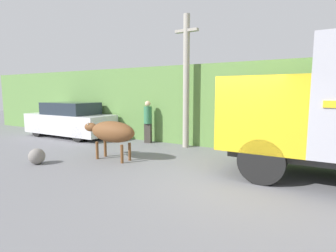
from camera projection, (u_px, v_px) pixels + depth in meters
ground_plane at (226, 179)px, 6.45m from camera, size 60.00×60.00×0.00m
hillside_embankment at (271, 104)px, 11.81m from camera, size 32.00×6.22×3.21m
building_backdrop at (133, 107)px, 13.80m from camera, size 6.45×2.70×2.70m
brown_cow at (111, 132)px, 8.26m from camera, size 2.03×0.67×1.24m
parked_suv at (70, 120)px, 12.55m from camera, size 4.57×1.72×1.66m
pedestrian_on_hill at (148, 120)px, 11.03m from camera, size 0.40×0.40×1.78m
utility_pole at (186, 80)px, 9.95m from camera, size 0.90×0.24×5.01m
roadside_rock at (37, 156)px, 7.81m from camera, size 0.47×0.47×0.47m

